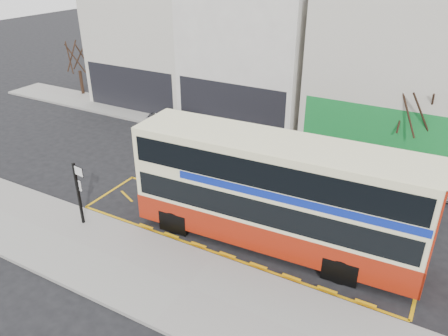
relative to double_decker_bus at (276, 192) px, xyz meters
The scene contains 15 objects.
ground 3.25m from the double_decker_bus, 133.49° to the right, with size 120.00×120.00×0.00m, color black.
pavement 4.80m from the double_decker_bus, 111.54° to the right, with size 40.00×4.00×0.15m, color gray.
kerb 3.40m from the double_decker_bus, 127.67° to the right, with size 40.00×0.15×0.15m, color gray.
far_pavement 9.75m from the double_decker_bus, 99.43° to the left, with size 50.00×3.00×0.15m, color gray.
road_markings 2.80m from the double_decker_bus, behind, with size 14.00×3.40×0.01m, color #D99E0B, non-canonical shape.
terrace_far_left 20.27m from the double_decker_bus, 138.44° to the left, with size 8.00×8.01×10.80m.
terrace_left 15.39m from the double_decker_bus, 117.86° to the left, with size 8.00×8.01×11.80m.
terrace_green_shop 13.76m from the double_decker_bus, 81.71° to the left, with size 9.00×8.01×11.30m.
double_decker_bus is the anchor object (origin of this frame).
bus_stop_post 8.02m from the double_decker_bus, 159.44° to the right, with size 0.69×0.18×2.82m.
car_silver 13.18m from the double_decker_bus, 142.18° to the left, with size 1.47×3.65×1.24m, color #B1B1B6.
car_grey 7.00m from the double_decker_bus, 93.25° to the left, with size 1.44×4.12×1.36m, color #37383E.
car_white 8.86m from the double_decker_bus, 56.00° to the left, with size 1.83×4.49×1.30m, color white.
street_tree_left 23.51m from the double_decker_bus, 153.32° to the left, with size 2.46×2.46×5.31m.
street_tree_right 10.43m from the double_decker_bus, 70.08° to the left, with size 2.57×2.57×5.55m.
Camera 1 is at (6.74, -11.78, 10.66)m, focal length 35.00 mm.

